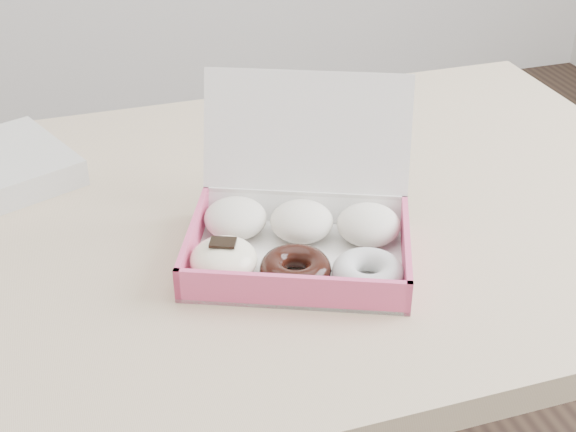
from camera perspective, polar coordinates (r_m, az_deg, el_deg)
name	(u,v)px	position (r m, az deg, el deg)	size (l,w,h in m)	color
table	(276,258)	(1.13, -0.89, -3.01)	(1.20, 0.80, 0.75)	tan
donut_box	(297,232)	(0.99, 0.68, -1.15)	(0.34, 0.33, 0.19)	white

